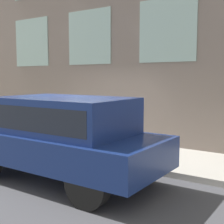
# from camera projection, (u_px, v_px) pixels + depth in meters

# --- Properties ---
(ground_plane) EXTENTS (80.00, 80.00, 0.00)m
(ground_plane) POSITION_uv_depth(u_px,v_px,m) (79.00, 160.00, 7.95)
(ground_plane) COLOR #47474C
(sidewalk) EXTENTS (2.21, 60.00, 0.13)m
(sidewalk) POSITION_uv_depth(u_px,v_px,m) (104.00, 149.00, 8.86)
(sidewalk) COLOR #B2ADA3
(sidewalk) RESTS_ON ground_plane
(fire_hydrant) EXTENTS (0.27, 0.40, 0.75)m
(fire_hydrant) POSITION_uv_depth(u_px,v_px,m) (96.00, 138.00, 8.20)
(fire_hydrant) COLOR #2D7260
(fire_hydrant) RESTS_ON sidewalk
(person) EXTENTS (0.27, 0.18, 1.12)m
(person) POSITION_uv_depth(u_px,v_px,m) (129.00, 129.00, 7.86)
(person) COLOR #232328
(person) RESTS_ON sidewalk
(parked_truck_navy_near) EXTENTS (1.90, 4.36, 1.71)m
(parked_truck_navy_near) POSITION_uv_depth(u_px,v_px,m) (63.00, 132.00, 6.32)
(parked_truck_navy_near) COLOR black
(parked_truck_navy_near) RESTS_ON ground_plane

